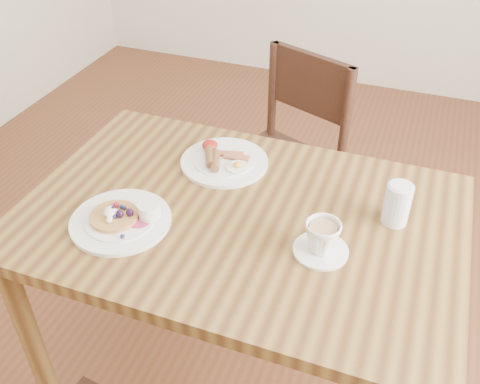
{
  "coord_description": "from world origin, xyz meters",
  "views": [
    {
      "loc": [
        0.4,
        -1.06,
        1.68
      ],
      "look_at": [
        0.0,
        0.0,
        0.82
      ],
      "focal_mm": 40.0,
      "sensor_mm": 36.0,
      "label": 1
    }
  ],
  "objects": [
    {
      "name": "dining_table",
      "position": [
        0.0,
        0.0,
        0.65
      ],
      "size": [
        1.2,
        0.8,
        0.75
      ],
      "color": "brown",
      "rests_on": "ground"
    },
    {
      "name": "ground",
      "position": [
        0.0,
        0.0,
        0.0
      ],
      "size": [
        5.0,
        5.0,
        0.0
      ],
      "primitive_type": "plane",
      "color": "brown",
      "rests_on": "ground"
    },
    {
      "name": "breakfast_plate",
      "position": [
        -0.13,
        0.21,
        0.76
      ],
      "size": [
        0.27,
        0.27,
        0.04
      ],
      "color": "white",
      "rests_on": "dining_table"
    },
    {
      "name": "chair_far",
      "position": [
        -0.06,
        0.7,
        0.49
      ],
      "size": [
        0.55,
        0.55,
        0.88
      ],
      "rotation": [
        0.0,
        0.0,
        2.76
      ],
      "color": "#351D13",
      "rests_on": "ground"
    },
    {
      "name": "pancake_plate",
      "position": [
        -0.28,
        -0.15,
        0.76
      ],
      "size": [
        0.27,
        0.27,
        0.06
      ],
      "color": "white",
      "rests_on": "dining_table"
    },
    {
      "name": "water_glass",
      "position": [
        0.4,
        0.11,
        0.81
      ],
      "size": [
        0.07,
        0.07,
        0.12
      ],
      "primitive_type": "cylinder",
      "color": "silver",
      "rests_on": "dining_table"
    },
    {
      "name": "teacup_saucer",
      "position": [
        0.24,
        -0.08,
        0.79
      ],
      "size": [
        0.14,
        0.14,
        0.09
      ],
      "color": "white",
      "rests_on": "dining_table"
    }
  ]
}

